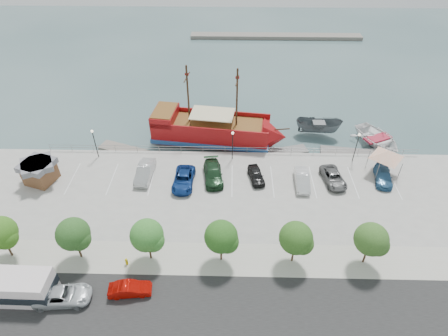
{
  "coord_description": "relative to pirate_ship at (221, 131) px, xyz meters",
  "views": [
    {
      "loc": [
        -0.19,
        -33.25,
        30.39
      ],
      "look_at": [
        -1.0,
        2.0,
        2.0
      ],
      "focal_mm": 30.0,
      "sensor_mm": 36.0,
      "label": 1
    }
  ],
  "objects": [
    {
      "name": "parked_car_f",
      "position": [
        10.2,
        -10.03,
        -0.28
      ],
      "size": [
        1.73,
        4.63,
        1.51
      ],
      "primitive_type": "imported",
      "rotation": [
        0.0,
        0.0,
        -0.03
      ],
      "color": "white",
      "rests_on": "land_slab"
    },
    {
      "name": "tree_b",
      "position": [
        -13.19,
        -21.62,
        2.26
      ],
      "size": [
        3.3,
        3.2,
        5.0
      ],
      "color": "#473321",
      "rests_on": "sidewalk"
    },
    {
      "name": "lamp_post_left",
      "position": [
        -16.33,
        -5.05,
        1.9
      ],
      "size": [
        0.36,
        0.36,
        4.28
      ],
      "color": "black",
      "rests_on": "land_slab"
    },
    {
      "name": "parked_car_h",
      "position": [
        20.35,
        -8.99,
        -0.36
      ],
      "size": [
        2.72,
        4.96,
        1.36
      ],
      "primitive_type": "imported",
      "rotation": [
        0.0,
        0.0,
        -0.18
      ],
      "color": "#305F89",
      "rests_on": "land_slab"
    },
    {
      "name": "shed",
      "position": [
        -21.87,
        -10.08,
        0.49
      ],
      "size": [
        4.38,
        4.38,
        2.86
      ],
      "rotation": [
        0.0,
        0.0,
        -0.31
      ],
      "color": "brown",
      "rests_on": "land_slab"
    },
    {
      "name": "speedboat",
      "position": [
        22.53,
        0.17,
        -1.24
      ],
      "size": [
        8.3,
        9.36,
        1.6
      ],
      "primitive_type": "imported",
      "rotation": [
        0.0,
        0.0,
        0.44
      ],
      "color": "white",
      "rests_on": "ground"
    },
    {
      "name": "parked_car_e",
      "position": [
        4.65,
        -9.22,
        -0.37
      ],
      "size": [
        2.34,
        4.18,
        1.34
      ],
      "primitive_type": "imported",
      "rotation": [
        0.0,
        0.0,
        0.2
      ],
      "color": "black",
      "rests_on": "land_slab"
    },
    {
      "name": "dock_east",
      "position": [
        17.85,
        -2.35,
        -1.82
      ],
      "size": [
        7.74,
        3.14,
        0.43
      ],
      "primitive_type": "cube",
      "rotation": [
        0.0,
        0.0,
        -0.13
      ],
      "color": "slate",
      "rests_on": "ground"
    },
    {
      "name": "tree_d",
      "position": [
        0.81,
        -21.62,
        2.26
      ],
      "size": [
        3.3,
        3.2,
        5.0
      ],
      "color": "#473321",
      "rests_on": "sidewalk"
    },
    {
      "name": "patrol_boat",
      "position": [
        14.37,
        2.41,
        -0.75
      ],
      "size": [
        6.95,
        3.43,
        2.58
      ],
      "primitive_type": "imported",
      "rotation": [
        0.0,
        0.0,
        1.43
      ],
      "color": "#53595D",
      "rests_on": "ground"
    },
    {
      "name": "dock_west",
      "position": [
        -13.65,
        -2.35,
        -1.83
      ],
      "size": [
        7.58,
        4.48,
        0.42
      ],
      "primitive_type": "cube",
      "rotation": [
        0.0,
        0.0,
        -0.35
      ],
      "color": "gray",
      "rests_on": "ground"
    },
    {
      "name": "shuttle_bus",
      "position": [
        -18.13,
        -26.05,
        0.31
      ],
      "size": [
        7.94,
        2.9,
        2.78
      ],
      "rotation": [
        0.0,
        0.0,
        -0.02
      ],
      "color": "silver",
      "rests_on": "street"
    },
    {
      "name": "tree_a",
      "position": [
        -20.19,
        -21.62,
        2.26
      ],
      "size": [
        3.3,
        3.2,
        5.0
      ],
      "color": "#473321",
      "rests_on": "sidewalk"
    },
    {
      "name": "lamp_post_right",
      "position": [
        17.67,
        -5.05,
        1.9
      ],
      "size": [
        0.36,
        0.36,
        4.28
      ],
      "color": "black",
      "rests_on": "land_slab"
    },
    {
      "name": "pirate_ship",
      "position": [
        0.0,
        0.0,
        0.0
      ],
      "size": [
        19.53,
        7.52,
        12.17
      ],
      "rotation": [
        0.0,
        0.0,
        -0.13
      ],
      "color": "maroon",
      "rests_on": "ground"
    },
    {
      "name": "seawall_railing",
      "position": [
        1.67,
        -3.75,
        -0.51
      ],
      "size": [
        50.0,
        0.06,
        1.0
      ],
      "color": "gray",
      "rests_on": "land_slab"
    },
    {
      "name": "street_sedan",
      "position": [
        -7.5,
        -25.53,
        -0.4
      ],
      "size": [
        3.99,
        1.77,
        1.27
      ],
      "primitive_type": "imported",
      "rotation": [
        0.0,
        0.0,
        1.68
      ],
      "color": "#A70B04",
      "rests_on": "street"
    },
    {
      "name": "tree_e",
      "position": [
        7.81,
        -21.62,
        2.26
      ],
      "size": [
        3.3,
        3.2,
        5.0
      ],
      "color": "#473321",
      "rests_on": "sidewalk"
    },
    {
      "name": "parked_car_d",
      "position": [
        -0.7,
        -9.15,
        -0.25
      ],
      "size": [
        2.95,
        5.7,
        1.58
      ],
      "primitive_type": "imported",
      "rotation": [
        0.0,
        0.0,
        0.14
      ],
      "color": "#18361E",
      "rests_on": "land_slab"
    },
    {
      "name": "far_shore",
      "position": [
        11.67,
        43.45,
        -1.64
      ],
      "size": [
        40.0,
        3.0,
        0.8
      ],
      "primitive_type": "cube",
      "color": "slate",
      "rests_on": "ground"
    },
    {
      "name": "ground",
      "position": [
        1.67,
        -11.55,
        -2.04
      ],
      "size": [
        160.0,
        160.0,
        0.0
      ],
      "primitive_type": "plane",
      "color": "#364F52"
    },
    {
      "name": "lamp_post_mid",
      "position": [
        1.67,
        -5.05,
        1.9
      ],
      "size": [
        0.36,
        0.36,
        4.28
      ],
      "color": "black",
      "rests_on": "land_slab"
    },
    {
      "name": "sidewalk",
      "position": [
        1.67,
        -21.55,
        -1.02
      ],
      "size": [
        100.0,
        4.0,
        0.05
      ],
      "primitive_type": "cube",
      "color": "#ADA997",
      "rests_on": "land_slab"
    },
    {
      "name": "tree_f",
      "position": [
        14.81,
        -21.62,
        2.26
      ],
      "size": [
        3.3,
        3.2,
        5.0
      ],
      "color": "#473321",
      "rests_on": "sidewalk"
    },
    {
      "name": "tree_c",
      "position": [
        -6.19,
        -21.62,
        2.26
      ],
      "size": [
        3.3,
        3.2,
        5.0
      ],
      "color": "#473321",
      "rests_on": "sidewalk"
    },
    {
      "name": "fire_hydrant",
      "position": [
        -8.56,
        -22.35,
        -0.6
      ],
      "size": [
        0.28,
        0.28,
        0.81
      ],
      "rotation": [
        0.0,
        0.0,
        -0.06
      ],
      "color": "gold",
      "rests_on": "sidewalk"
    },
    {
      "name": "street_van",
      "position": [
        -13.3,
        -26.35,
        -0.34
      ],
      "size": [
        5.2,
        2.73,
        1.4
      ],
      "primitive_type": "imported",
      "rotation": [
        0.0,
        0.0,
        1.65
      ],
      "color": "#B3B9BD",
      "rests_on": "street"
    },
    {
      "name": "canopy_tent",
      "position": [
        20.73,
        -7.47,
        2.35
      ],
      "size": [
        5.14,
        5.14,
        3.9
      ],
      "rotation": [
        0.0,
        0.0,
        0.1
      ],
      "color": "slate",
      "rests_on": "land_slab"
    },
    {
      "name": "parked_car_c",
      "position": [
        -4.24,
        -10.31,
        -0.31
      ],
      "size": [
        2.62,
        5.35,
        1.46
      ],
      "primitive_type": "imported",
      "rotation": [
        0.0,
        0.0,
        -0.04
      ],
      "color": "navy",
      "rests_on": "land_slab"
    },
    {
      "name": "street",
      "position": [
        1.67,
        -27.55,
        -1.03
      ],
      "size": [
        100.0,
        8.0,
        0.04
      ],
      "primitive_type": "cube",
      "color": "black",
      "rests_on": "land_slab"
    },
    {
      "name": "dock_mid",
      "position": [
        8.85,
        -2.35,
        -1.84
      ],
      "size": [
        7.11,
        3.74,
        0.39
      ],
      "primitive_type": "cube",
      "rotation": [
        0.0,
        0.0,
        0.28
      ],
      "color": "slate",
      "rests_on": "ground"
    },
    {
      "name": "parked_car_g",
      "position": [
        14.12,
        -9.46,
        -0.37
      ],
      "size": [
        2.94,
        5.09,
        1.33
      ],
      "primitive_type": "imported",
      "rotation": [
        0.0,
        0.0,
        0.16
      ],
      "color": "#606060",
      "rests_on": "land_slab"
    },
    {
      "name": "parked_car_b",
      "position": [
        -9.21,
        -9.07,
        -0.21
      ],
      "size": [
        2.06,
        5.12,
        1.65
      ],
      "primitive_type": "imported",
      "rotation": [
        0.0,
        0.0,
        -0.06
      ],
      "color": "#B6B6B6",
      "rests_on": "land_slab"
    }
  ]
}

